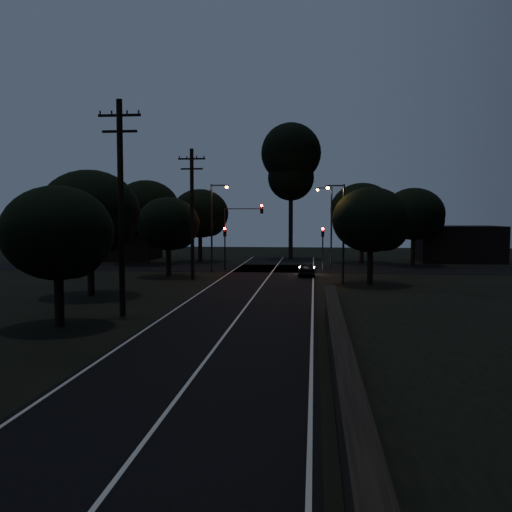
{
  "coord_description": "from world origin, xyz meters",
  "views": [
    {
      "loc": [
        3.82,
        -13.25,
        5.15
      ],
      "look_at": [
        0.0,
        24.0,
        2.5
      ],
      "focal_mm": 40.0,
      "sensor_mm": 36.0,
      "label": 1
    }
  ],
  "objects_px": {
    "utility_pole_far": "(192,212)",
    "streetlight_a": "(214,221)",
    "utility_pole_mid": "(121,204)",
    "signal_mast": "(243,224)",
    "streetlight_b": "(329,221)",
    "signal_right": "(323,241)",
    "signal_left": "(225,240)",
    "tall_pine": "(291,161)",
    "car": "(307,269)",
    "streetlight_c": "(341,226)"
  },
  "relations": [
    {
      "from": "tall_pine",
      "to": "streetlight_c",
      "type": "relative_size",
      "value": 2.15
    },
    {
      "from": "signal_right",
      "to": "car",
      "type": "height_order",
      "value": "signal_right"
    },
    {
      "from": "signal_mast",
      "to": "streetlight_b",
      "type": "xyz_separation_m",
      "value": [
        8.22,
        4.01,
        0.3
      ]
    },
    {
      "from": "signal_mast",
      "to": "streetlight_c",
      "type": "height_order",
      "value": "streetlight_c"
    },
    {
      "from": "streetlight_a",
      "to": "streetlight_b",
      "type": "xyz_separation_m",
      "value": [
        10.61,
        6.0,
        0.0
      ]
    },
    {
      "from": "tall_pine",
      "to": "streetlight_c",
      "type": "bearing_deg",
      "value": -79.07
    },
    {
      "from": "signal_mast",
      "to": "streetlight_c",
      "type": "xyz_separation_m",
      "value": [
        8.74,
        -9.99,
        0.01
      ]
    },
    {
      "from": "car",
      "to": "utility_pole_far",
      "type": "bearing_deg",
      "value": 18.95
    },
    {
      "from": "car",
      "to": "tall_pine",
      "type": "bearing_deg",
      "value": -84.36
    },
    {
      "from": "utility_pole_far",
      "to": "tall_pine",
      "type": "relative_size",
      "value": 0.65
    },
    {
      "from": "signal_right",
      "to": "car",
      "type": "distance_m",
      "value": 5.39
    },
    {
      "from": "signal_left",
      "to": "signal_mast",
      "type": "xyz_separation_m",
      "value": [
        1.69,
        0.0,
        1.5
      ]
    },
    {
      "from": "utility_pole_mid",
      "to": "signal_mast",
      "type": "bearing_deg",
      "value": 82.96
    },
    {
      "from": "utility_pole_far",
      "to": "streetlight_a",
      "type": "distance_m",
      "value": 6.1
    },
    {
      "from": "utility_pole_mid",
      "to": "streetlight_a",
      "type": "relative_size",
      "value": 1.38
    },
    {
      "from": "utility_pole_far",
      "to": "signal_mast",
      "type": "xyz_separation_m",
      "value": [
        3.09,
        7.99,
        -1.15
      ]
    },
    {
      "from": "signal_mast",
      "to": "streetlight_c",
      "type": "distance_m",
      "value": 13.28
    },
    {
      "from": "utility_pole_far",
      "to": "signal_right",
      "type": "height_order",
      "value": "utility_pole_far"
    },
    {
      "from": "signal_right",
      "to": "streetlight_b",
      "type": "relative_size",
      "value": 0.51
    },
    {
      "from": "signal_left",
      "to": "streetlight_c",
      "type": "height_order",
      "value": "streetlight_c"
    },
    {
      "from": "utility_pole_mid",
      "to": "signal_left",
      "type": "height_order",
      "value": "utility_pole_mid"
    },
    {
      "from": "signal_mast",
      "to": "streetlight_c",
      "type": "relative_size",
      "value": 0.83
    },
    {
      "from": "signal_right",
      "to": "streetlight_a",
      "type": "bearing_deg",
      "value": -168.66
    },
    {
      "from": "utility_pole_mid",
      "to": "streetlight_c",
      "type": "bearing_deg",
      "value": 51.74
    },
    {
      "from": "streetlight_c",
      "to": "utility_pole_far",
      "type": "bearing_deg",
      "value": 170.4
    },
    {
      "from": "signal_mast",
      "to": "car",
      "type": "height_order",
      "value": "signal_mast"
    },
    {
      "from": "tall_pine",
      "to": "utility_pole_far",
      "type": "bearing_deg",
      "value": -106.93
    },
    {
      "from": "utility_pole_far",
      "to": "streetlight_b",
      "type": "distance_m",
      "value": 16.51
    },
    {
      "from": "tall_pine",
      "to": "utility_pole_mid",
      "type": "bearing_deg",
      "value": -99.93
    },
    {
      "from": "tall_pine",
      "to": "streetlight_a",
      "type": "relative_size",
      "value": 2.02
    },
    {
      "from": "utility_pole_mid",
      "to": "signal_right",
      "type": "distance_m",
      "value": 27.3
    },
    {
      "from": "utility_pole_mid",
      "to": "tall_pine",
      "type": "distance_m",
      "value": 41.03
    },
    {
      "from": "utility_pole_mid",
      "to": "streetlight_b",
      "type": "xyz_separation_m",
      "value": [
        11.31,
        29.0,
        -1.1
      ]
    },
    {
      "from": "signal_left",
      "to": "streetlight_b",
      "type": "height_order",
      "value": "streetlight_b"
    },
    {
      "from": "utility_pole_far",
      "to": "signal_mast",
      "type": "distance_m",
      "value": 8.64
    },
    {
      "from": "tall_pine",
      "to": "signal_mast",
      "type": "bearing_deg",
      "value": -104.62
    },
    {
      "from": "tall_pine",
      "to": "streetlight_a",
      "type": "bearing_deg",
      "value": -110.36
    },
    {
      "from": "signal_left",
      "to": "streetlight_b",
      "type": "distance_m",
      "value": 10.84
    },
    {
      "from": "tall_pine",
      "to": "signal_right",
      "type": "height_order",
      "value": "tall_pine"
    },
    {
      "from": "utility_pole_mid",
      "to": "signal_mast",
      "type": "xyz_separation_m",
      "value": [
        3.09,
        24.99,
        -1.4
      ]
    },
    {
      "from": "car",
      "to": "streetlight_b",
      "type": "bearing_deg",
      "value": -104.32
    },
    {
      "from": "streetlight_b",
      "to": "signal_right",
      "type": "bearing_deg",
      "value": -100.0
    },
    {
      "from": "signal_left",
      "to": "streetlight_b",
      "type": "bearing_deg",
      "value": 22.05
    },
    {
      "from": "signal_right",
      "to": "car",
      "type": "relative_size",
      "value": 1.15
    },
    {
      "from": "utility_pole_far",
      "to": "signal_left",
      "type": "relative_size",
      "value": 2.56
    },
    {
      "from": "signal_mast",
      "to": "car",
      "type": "xyz_separation_m",
      "value": [
        6.11,
        -4.7,
        -3.73
      ]
    },
    {
      "from": "signal_left",
      "to": "tall_pine",
      "type": "bearing_deg",
      "value": 69.54
    },
    {
      "from": "streetlight_a",
      "to": "streetlight_b",
      "type": "height_order",
      "value": "same"
    },
    {
      "from": "signal_mast",
      "to": "utility_pole_far",
      "type": "bearing_deg",
      "value": -111.11
    },
    {
      "from": "utility_pole_mid",
      "to": "streetlight_b",
      "type": "distance_m",
      "value": 31.15
    }
  ]
}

